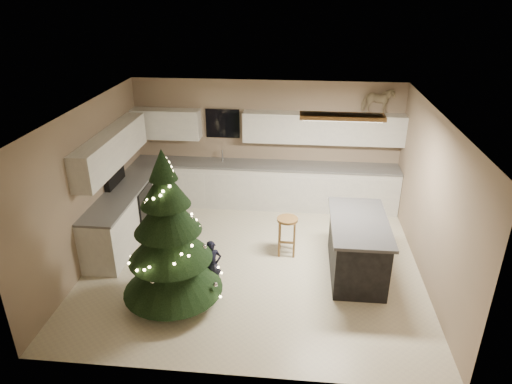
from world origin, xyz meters
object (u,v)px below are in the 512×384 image
bar_stool (287,227)px  christmas_tree (170,244)px  toddler (212,265)px  island (357,247)px  rocking_horse (378,101)px

bar_stool → christmas_tree: christmas_tree is taller
christmas_tree → toddler: 0.89m
island → toddler: island is taller
island → bar_stool: bearing=157.8°
island → rocking_horse: size_ratio=2.83×
rocking_horse → christmas_tree: bearing=137.8°
christmas_tree → bar_stool: bearing=42.6°
island → bar_stool: island is taller
island → toddler: size_ratio=2.14×
christmas_tree → rocking_horse: bearing=47.1°
island → rocking_horse: rocking_horse is taller
rocking_horse → island: bearing=169.7°
bar_stool → toddler: size_ratio=0.87×
bar_stool → rocking_horse: size_ratio=1.15×
christmas_tree → rocking_horse: 4.93m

